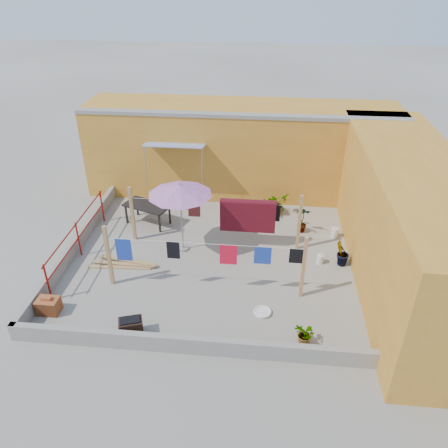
{
  "coord_description": "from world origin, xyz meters",
  "views": [
    {
      "loc": [
        1.42,
        -10.31,
        7.42
      ],
      "look_at": [
        0.34,
        0.3,
        1.02
      ],
      "focal_mm": 35.0,
      "sensor_mm": 36.0,
      "label": 1
    }
  ],
  "objects_px": {
    "brazier": "(131,327)",
    "water_jug_a": "(320,259)",
    "white_basin": "(262,312)",
    "water_jug_b": "(335,233)",
    "brick_stack": "(48,306)",
    "plant_back_a": "(277,204)",
    "patio_umbrella": "(180,190)",
    "outdoor_table": "(147,206)",
    "green_hose": "(277,208)"
  },
  "relations": [
    {
      "from": "brazier",
      "to": "water_jug_a",
      "type": "xyz_separation_m",
      "value": [
        4.58,
        3.31,
        -0.1
      ]
    },
    {
      "from": "water_jug_a",
      "to": "white_basin",
      "type": "bearing_deg",
      "value": -124.91
    },
    {
      "from": "white_basin",
      "to": "water_jug_b",
      "type": "xyz_separation_m",
      "value": [
        2.16,
        3.74,
        0.12
      ]
    },
    {
      "from": "brick_stack",
      "to": "water_jug_a",
      "type": "distance_m",
      "value": 7.36
    },
    {
      "from": "water_jug_a",
      "to": "brazier",
      "type": "bearing_deg",
      "value": -144.19
    },
    {
      "from": "plant_back_a",
      "to": "white_basin",
      "type": "bearing_deg",
      "value": -93.97
    },
    {
      "from": "brick_stack",
      "to": "water_jug_a",
      "type": "bearing_deg",
      "value": 22.0
    },
    {
      "from": "patio_umbrella",
      "to": "outdoor_table",
      "type": "relative_size",
      "value": 1.44
    },
    {
      "from": "plant_back_a",
      "to": "brick_stack",
      "type": "bearing_deg",
      "value": -135.19
    },
    {
      "from": "patio_umbrella",
      "to": "outdoor_table",
      "type": "bearing_deg",
      "value": 135.44
    },
    {
      "from": "outdoor_table",
      "to": "water_jug_a",
      "type": "distance_m",
      "value": 5.73
    },
    {
      "from": "green_hose",
      "to": "plant_back_a",
      "type": "xyz_separation_m",
      "value": [
        -0.02,
        -0.3,
        0.35
      ]
    },
    {
      "from": "green_hose",
      "to": "water_jug_a",
      "type": "bearing_deg",
      "value": -68.61
    },
    {
      "from": "brazier",
      "to": "plant_back_a",
      "type": "height_order",
      "value": "plant_back_a"
    },
    {
      "from": "brick_stack",
      "to": "white_basin",
      "type": "bearing_deg",
      "value": 5.27
    },
    {
      "from": "outdoor_table",
      "to": "water_jug_a",
      "type": "height_order",
      "value": "outdoor_table"
    },
    {
      "from": "patio_umbrella",
      "to": "plant_back_a",
      "type": "bearing_deg",
      "value": 41.69
    },
    {
      "from": "patio_umbrella",
      "to": "white_basin",
      "type": "xyz_separation_m",
      "value": [
        2.45,
        -2.58,
        -1.94
      ]
    },
    {
      "from": "water_jug_b",
      "to": "plant_back_a",
      "type": "distance_m",
      "value": 2.26
    },
    {
      "from": "outdoor_table",
      "to": "brazier",
      "type": "xyz_separation_m",
      "value": [
        0.87,
        -5.01,
        -0.4
      ]
    },
    {
      "from": "patio_umbrella",
      "to": "brick_stack",
      "type": "distance_m",
      "value": 4.51
    },
    {
      "from": "patio_umbrella",
      "to": "water_jug_a",
      "type": "xyz_separation_m",
      "value": [
        4.03,
        -0.3,
        -1.84
      ]
    },
    {
      "from": "patio_umbrella",
      "to": "green_hose",
      "type": "xyz_separation_m",
      "value": [
        2.82,
        2.79,
        -1.94
      ]
    },
    {
      "from": "water_jug_a",
      "to": "green_hose",
      "type": "xyz_separation_m",
      "value": [
        -1.21,
        3.09,
        -0.1
      ]
    },
    {
      "from": "white_basin",
      "to": "green_hose",
      "type": "relative_size",
      "value": 0.9
    },
    {
      "from": "outdoor_table",
      "to": "water_jug_a",
      "type": "bearing_deg",
      "value": -17.32
    },
    {
      "from": "outdoor_table",
      "to": "patio_umbrella",
      "type": "bearing_deg",
      "value": -44.56
    },
    {
      "from": "brick_stack",
      "to": "water_jug_b",
      "type": "distance_m",
      "value": 8.52
    },
    {
      "from": "outdoor_table",
      "to": "green_hose",
      "type": "xyz_separation_m",
      "value": [
        4.24,
        1.39,
        -0.6
      ]
    },
    {
      "from": "brick_stack",
      "to": "water_jug_a",
      "type": "height_order",
      "value": "brick_stack"
    },
    {
      "from": "brazier",
      "to": "water_jug_b",
      "type": "relative_size",
      "value": 1.73
    },
    {
      "from": "outdoor_table",
      "to": "white_basin",
      "type": "height_order",
      "value": "outdoor_table"
    },
    {
      "from": "patio_umbrella",
      "to": "water_jug_a",
      "type": "relative_size",
      "value": 7.8
    },
    {
      "from": "white_basin",
      "to": "green_hose",
      "type": "distance_m",
      "value": 5.38
    },
    {
      "from": "patio_umbrella",
      "to": "brazier",
      "type": "relative_size",
      "value": 3.88
    },
    {
      "from": "white_basin",
      "to": "brick_stack",
      "type": "bearing_deg",
      "value": -174.73
    },
    {
      "from": "brick_stack",
      "to": "brazier",
      "type": "relative_size",
      "value": 0.88
    },
    {
      "from": "green_hose",
      "to": "plant_back_a",
      "type": "distance_m",
      "value": 0.46
    },
    {
      "from": "patio_umbrella",
      "to": "brazier",
      "type": "height_order",
      "value": "patio_umbrella"
    },
    {
      "from": "water_jug_a",
      "to": "plant_back_a",
      "type": "relative_size",
      "value": 0.4
    },
    {
      "from": "outdoor_table",
      "to": "green_hose",
      "type": "bearing_deg",
      "value": 18.2
    },
    {
      "from": "green_hose",
      "to": "patio_umbrella",
      "type": "bearing_deg",
      "value": -135.32
    },
    {
      "from": "white_basin",
      "to": "green_hose",
      "type": "height_order",
      "value": "white_basin"
    },
    {
      "from": "brick_stack",
      "to": "green_hose",
      "type": "xyz_separation_m",
      "value": [
        5.61,
        5.85,
        -0.17
      ]
    },
    {
      "from": "patio_umbrella",
      "to": "water_jug_b",
      "type": "relative_size",
      "value": 6.7
    },
    {
      "from": "brazier",
      "to": "white_basin",
      "type": "distance_m",
      "value": 3.17
    },
    {
      "from": "patio_umbrella",
      "to": "water_jug_a",
      "type": "distance_m",
      "value": 4.45
    },
    {
      "from": "patio_umbrella",
      "to": "water_jug_a",
      "type": "height_order",
      "value": "patio_umbrella"
    },
    {
      "from": "brazier",
      "to": "white_basin",
      "type": "relative_size",
      "value": 1.37
    },
    {
      "from": "plant_back_a",
      "to": "water_jug_b",
      "type": "bearing_deg",
      "value": -36.27
    }
  ]
}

